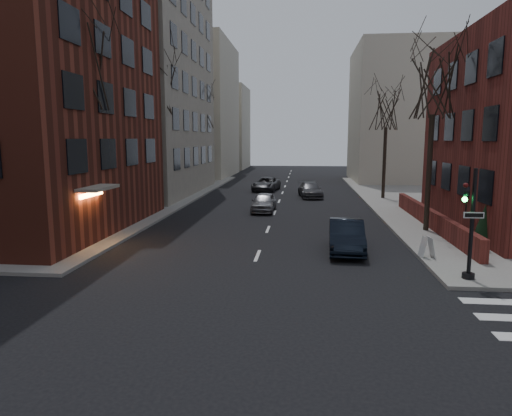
{
  "coord_description": "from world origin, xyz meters",
  "views": [
    {
      "loc": [
        1.99,
        -7.7,
        5.18
      ],
      "look_at": [
        -0.17,
        13.01,
        2.0
      ],
      "focal_mm": 32.0,
      "sensor_mm": 36.0,
      "label": 1
    }
  ],
  "objects_px": {
    "streetlamp_near": "(150,153)",
    "tree_left_c": "(201,111)",
    "tree_left_a": "(80,69)",
    "car_lane_gray": "(310,190)",
    "tree_right_b": "(387,109)",
    "car_lane_far": "(266,184)",
    "evergreen_shrub": "(485,225)",
    "tree_right_a": "(434,84)",
    "streetlamp_far": "(211,147)",
    "traffic_signal": "(470,231)",
    "sandwich_board": "(427,247)",
    "parked_sedan": "(346,236)",
    "car_lane_silver": "(264,202)",
    "tree_left_b": "(158,87)"
  },
  "relations": [
    {
      "from": "tree_left_a",
      "to": "tree_right_b",
      "type": "xyz_separation_m",
      "value": [
        17.6,
        18.0,
        -0.88
      ]
    },
    {
      "from": "tree_right_b",
      "to": "evergreen_shrub",
      "type": "height_order",
      "value": "tree_right_b"
    },
    {
      "from": "traffic_signal",
      "to": "tree_left_a",
      "type": "xyz_separation_m",
      "value": [
        -16.74,
        5.01,
        6.56
      ]
    },
    {
      "from": "evergreen_shrub",
      "to": "car_lane_gray",
      "type": "bearing_deg",
      "value": 113.12
    },
    {
      "from": "car_lane_gray",
      "to": "sandwich_board",
      "type": "distance_m",
      "value": 21.37
    },
    {
      "from": "tree_right_b",
      "to": "streetlamp_near",
      "type": "bearing_deg",
      "value": -149.53
    },
    {
      "from": "car_lane_gray",
      "to": "tree_right_a",
      "type": "bearing_deg",
      "value": -74.75
    },
    {
      "from": "sandwich_board",
      "to": "streetlamp_far",
      "type": "bearing_deg",
      "value": 108.74
    },
    {
      "from": "parked_sedan",
      "to": "car_lane_gray",
      "type": "height_order",
      "value": "parked_sedan"
    },
    {
      "from": "parked_sedan",
      "to": "tree_left_b",
      "type": "bearing_deg",
      "value": 137.56
    },
    {
      "from": "tree_right_a",
      "to": "parked_sedan",
      "type": "distance_m",
      "value": 9.96
    },
    {
      "from": "tree_left_b",
      "to": "evergreen_shrub",
      "type": "bearing_deg",
      "value": -31.13
    },
    {
      "from": "tree_left_c",
      "to": "car_lane_gray",
      "type": "relative_size",
      "value": 2.15
    },
    {
      "from": "tree_left_a",
      "to": "tree_right_b",
      "type": "relative_size",
      "value": 1.12
    },
    {
      "from": "tree_left_c",
      "to": "tree_right_a",
      "type": "relative_size",
      "value": 1.0
    },
    {
      "from": "evergreen_shrub",
      "to": "streetlamp_far",
      "type": "bearing_deg",
      "value": 124.07
    },
    {
      "from": "tree_right_a",
      "to": "streetlamp_far",
      "type": "xyz_separation_m",
      "value": [
        -17.0,
        24.0,
        -3.79
      ]
    },
    {
      "from": "tree_left_a",
      "to": "tree_left_b",
      "type": "distance_m",
      "value": 12.01
    },
    {
      "from": "traffic_signal",
      "to": "tree_right_b",
      "type": "height_order",
      "value": "tree_right_b"
    },
    {
      "from": "tree_right_a",
      "to": "car_lane_gray",
      "type": "bearing_deg",
      "value": 112.66
    },
    {
      "from": "car_lane_silver",
      "to": "traffic_signal",
      "type": "bearing_deg",
      "value": -59.29
    },
    {
      "from": "tree_left_c",
      "to": "car_lane_gray",
      "type": "bearing_deg",
      "value": -32.19
    },
    {
      "from": "streetlamp_near",
      "to": "evergreen_shrub",
      "type": "distance_m",
      "value": 20.44
    },
    {
      "from": "traffic_signal",
      "to": "tree_right_b",
      "type": "relative_size",
      "value": 0.44
    },
    {
      "from": "evergreen_shrub",
      "to": "tree_left_a",
      "type": "bearing_deg",
      "value": -178.98
    },
    {
      "from": "tree_left_a",
      "to": "car_lane_gray",
      "type": "relative_size",
      "value": 2.26
    },
    {
      "from": "tree_left_a",
      "to": "streetlamp_far",
      "type": "bearing_deg",
      "value": 88.77
    },
    {
      "from": "car_lane_far",
      "to": "evergreen_shrub",
      "type": "relative_size",
      "value": 2.38
    },
    {
      "from": "streetlamp_far",
      "to": "evergreen_shrub",
      "type": "xyz_separation_m",
      "value": [
        18.7,
        -27.66,
        -3.07
      ]
    },
    {
      "from": "car_lane_far",
      "to": "tree_right_a",
      "type": "bearing_deg",
      "value": -54.09
    },
    {
      "from": "parked_sedan",
      "to": "tree_left_a",
      "type": "bearing_deg",
      "value": 179.0
    },
    {
      "from": "tree_left_c",
      "to": "tree_right_a",
      "type": "distance_m",
      "value": 28.17
    },
    {
      "from": "tree_right_b",
      "to": "streetlamp_near",
      "type": "height_order",
      "value": "tree_right_b"
    },
    {
      "from": "streetlamp_far",
      "to": "tree_right_a",
      "type": "bearing_deg",
      "value": -54.69
    },
    {
      "from": "tree_left_a",
      "to": "tree_right_a",
      "type": "height_order",
      "value": "tree_left_a"
    },
    {
      "from": "car_lane_gray",
      "to": "car_lane_far",
      "type": "xyz_separation_m",
      "value": [
        -4.33,
        4.8,
        0.01
      ]
    },
    {
      "from": "tree_left_c",
      "to": "sandwich_board",
      "type": "height_order",
      "value": "tree_left_c"
    },
    {
      "from": "tree_right_a",
      "to": "evergreen_shrub",
      "type": "height_order",
      "value": "tree_right_a"
    },
    {
      "from": "tree_left_a",
      "to": "car_lane_far",
      "type": "bearing_deg",
      "value": 73.31
    },
    {
      "from": "car_lane_silver",
      "to": "evergreen_shrub",
      "type": "xyz_separation_m",
      "value": [
        11.3,
        -10.08,
        0.49
      ]
    },
    {
      "from": "traffic_signal",
      "to": "car_lane_gray",
      "type": "xyz_separation_m",
      "value": [
        -5.32,
        23.82,
        -1.25
      ]
    },
    {
      "from": "tree_left_a",
      "to": "parked_sedan",
      "type": "height_order",
      "value": "tree_left_a"
    },
    {
      "from": "sandwich_board",
      "to": "tree_right_a",
      "type": "bearing_deg",
      "value": 67.48
    },
    {
      "from": "tree_right_a",
      "to": "streetlamp_near",
      "type": "relative_size",
      "value": 1.55
    },
    {
      "from": "tree_left_b",
      "to": "car_lane_silver",
      "type": "height_order",
      "value": "tree_left_b"
    },
    {
      "from": "car_lane_far",
      "to": "evergreen_shrub",
      "type": "bearing_deg",
      "value": -54.59
    },
    {
      "from": "tree_right_a",
      "to": "streetlamp_near",
      "type": "distance_m",
      "value": 17.87
    },
    {
      "from": "parked_sedan",
      "to": "sandwich_board",
      "type": "xyz_separation_m",
      "value": [
        3.3,
        -1.24,
        -0.14
      ]
    },
    {
      "from": "tree_left_a",
      "to": "evergreen_shrub",
      "type": "bearing_deg",
      "value": 1.02
    },
    {
      "from": "streetlamp_near",
      "to": "tree_left_c",
      "type": "bearing_deg",
      "value": 91.91
    }
  ]
}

